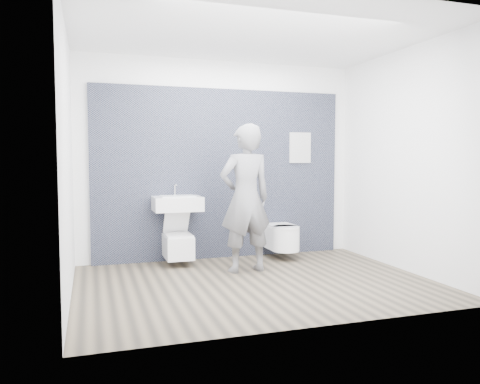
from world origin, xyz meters
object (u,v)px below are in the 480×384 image
object	(u,v)px
washbasin	(177,203)
toilet_rounded	(282,237)
visitor	(245,198)
toilet_square	(178,245)

from	to	relation	value
washbasin	toilet_rounded	xyz separation A→B (m)	(1.49, -0.09, -0.52)
washbasin	visitor	bearing A→B (deg)	-41.75
toilet_rounded	visitor	xyz separation A→B (m)	(-0.75, -0.57, 0.62)
washbasin	toilet_rounded	size ratio (longest dim) A/B	0.98
toilet_square	toilet_rounded	xyz separation A→B (m)	(1.49, -0.07, 0.04)
toilet_rounded	visitor	world-z (taller)	visitor
washbasin	visitor	xyz separation A→B (m)	(0.74, -0.66, 0.10)
toilet_square	toilet_rounded	distance (m)	1.49
washbasin	toilet_rounded	distance (m)	1.58
visitor	toilet_square	bearing A→B (deg)	-46.38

